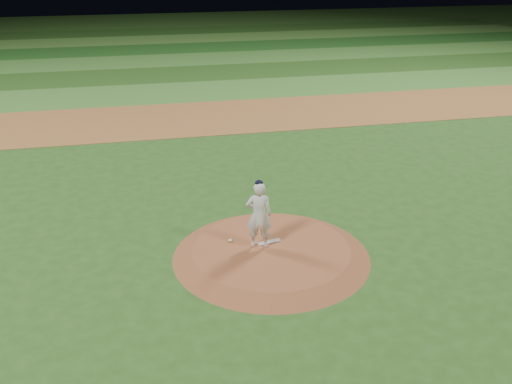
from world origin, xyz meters
The scene contains 12 objects.
ground centered at (0.00, 0.00, 0.00)m, with size 120.00×120.00×0.00m, color #26501A.
infield_dirt_band centered at (0.00, 14.00, 0.01)m, with size 70.00×6.00×0.02m, color brown.
outfield_stripe_0 centered at (0.00, 19.50, 0.01)m, with size 70.00×5.00×0.02m, color #3B762A.
outfield_stripe_1 centered at (0.00, 24.50, 0.01)m, with size 70.00×5.00×0.02m, color #244D18.
outfield_stripe_2 centered at (0.00, 29.50, 0.01)m, with size 70.00×5.00×0.02m, color #397329.
outfield_stripe_3 centered at (0.00, 34.50, 0.01)m, with size 70.00×5.00×0.02m, color #1B4C18.
outfield_stripe_4 centered at (0.00, 39.50, 0.01)m, with size 70.00×5.00×0.02m, color #3D7329.
outfield_stripe_5 centered at (0.00, 44.50, 0.01)m, with size 70.00×5.00×0.02m, color #1E4616.
pitchers_mound centered at (0.00, 0.00, 0.12)m, with size 5.50×5.50×0.25m, color brown.
pitching_rubber centered at (0.01, 0.33, 0.27)m, with size 0.68×0.17×0.03m, color beige.
rosin_bag centered at (-1.05, 0.63, 0.28)m, with size 0.12×0.12×0.07m, color silver.
pitcher_on_mound centered at (-0.32, 0.18, 1.24)m, with size 0.80×0.62×2.01m.
Camera 1 is at (-3.38, -13.46, 8.07)m, focal length 40.00 mm.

